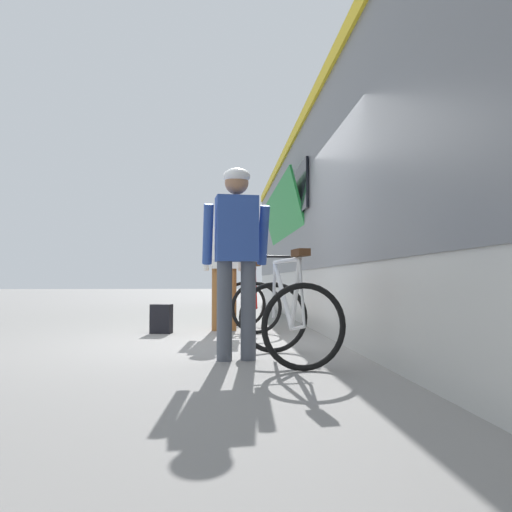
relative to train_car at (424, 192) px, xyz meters
The scene contains 7 objects.
ground_plane 3.50m from the train_car, 161.12° to the right, with size 80.00×80.00×0.00m, color gray.
train_car is the anchor object (origin of this frame).
cyclist_near_in_blue 3.60m from the train_car, 141.11° to the right, with size 0.64×0.35×1.76m.
cyclist_far_in_white 2.99m from the train_car, 169.30° to the left, with size 0.63×0.34×1.76m.
bicycle_near_white 3.56m from the train_car, 134.75° to the right, with size 0.85×1.16×0.99m.
bicycle_far_red 2.93m from the train_car, 167.90° to the left, with size 0.84×1.15×0.99m.
backpack_on_platform 4.08m from the train_car, behind, with size 0.28×0.18×0.40m, color black.
Camera 1 is at (-0.12, -5.80, 0.72)m, focal length 34.86 mm.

